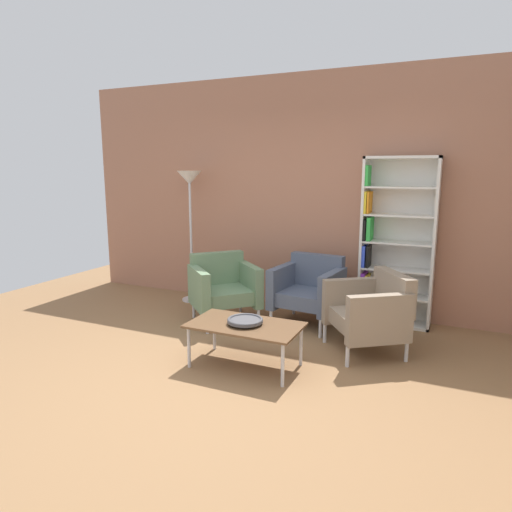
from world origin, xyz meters
The scene contains 9 objects.
ground_plane centered at (0.00, 0.00, 0.00)m, with size 8.32×8.32×0.00m, color olive.
brick_back_panel centered at (0.00, 2.46, 1.45)m, with size 6.40×0.12×2.90m, color #A87056.
bookshelf_tall centered at (1.10, 2.26, 0.93)m, with size 0.80×0.30×1.90m.
coffee_table_low centered at (0.10, 0.47, 0.37)m, with size 1.00×0.56×0.40m.
decorative_bowl centered at (0.10, 0.47, 0.43)m, with size 0.32×0.32×0.05m.
armchair_corner_red centered at (0.26, 1.83, 0.41)m, with size 0.79×0.73×0.78m.
armchair_spare_guest centered at (1.06, 1.29, 0.41)m, with size 0.93×0.95×0.78m.
armchair_by_bookshelf centered at (-0.69, 1.51, 0.41)m, with size 0.95×0.95×0.78m.
floor_lamp_torchiere centered at (-1.47, 2.08, 1.45)m, with size 0.32×0.32×1.74m.
Camera 1 is at (1.79, -3.00, 1.76)m, focal length 31.87 mm.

